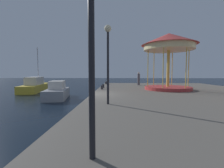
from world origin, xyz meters
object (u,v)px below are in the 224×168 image
at_px(motorboat_grey, 57,92).
at_px(carousel, 169,47).
at_px(bollard_center, 102,87).
at_px(bollard_south, 103,86).
at_px(bollard_north, 106,83).
at_px(sailboat_yellow, 36,86).
at_px(person_mid_promenade, 139,79).
at_px(lamp_post_mid_promenade, 108,50).

bearing_deg(motorboat_grey, carousel, 4.14).
height_order(carousel, bollard_center, carousel).
bearing_deg(bollard_center, carousel, 0.14).
height_order(bollard_south, bollard_north, same).
xyz_separation_m(sailboat_yellow, carousel, (15.82, -4.90, 4.17)).
bearing_deg(carousel, bollard_north, 133.28).
bearing_deg(bollard_north, person_mid_promenade, -19.54).
xyz_separation_m(bollard_center, person_mid_promenade, (4.38, 5.40, 0.62)).
xyz_separation_m(motorboat_grey, bollard_center, (4.22, 0.76, 0.38)).
distance_m(sailboat_yellow, bollard_south, 9.88).
bearing_deg(sailboat_yellow, bollard_center, -27.76).
relative_size(bollard_south, bollard_north, 1.00).
bearing_deg(bollard_center, lamp_post_mid_promenade, -81.90).
bearing_deg(motorboat_grey, bollard_center, 10.19).
height_order(lamp_post_mid_promenade, person_mid_promenade, lamp_post_mid_promenade).
height_order(carousel, lamp_post_mid_promenade, carousel).
distance_m(lamp_post_mid_promenade, bollard_north, 14.49).
xyz_separation_m(motorboat_grey, person_mid_promenade, (8.60, 6.16, 0.99)).
relative_size(sailboat_yellow, motorboat_grey, 1.72).
relative_size(sailboat_yellow, bollard_north, 19.07).
height_order(lamp_post_mid_promenade, bollard_north, lamp_post_mid_promenade).
bearing_deg(lamp_post_mid_promenade, carousel, 53.01).
xyz_separation_m(motorboat_grey, lamp_post_mid_promenade, (5.25, -6.46, 2.98)).
bearing_deg(sailboat_yellow, person_mid_promenade, 2.03).
xyz_separation_m(bollard_south, person_mid_promenade, (4.40, 3.73, 0.62)).
bearing_deg(lamp_post_mid_promenade, sailboat_yellow, 130.51).
height_order(lamp_post_mid_promenade, bollard_center, lamp_post_mid_promenade).
bearing_deg(bollard_south, bollard_north, 90.83).
relative_size(carousel, bollard_center, 13.57).
xyz_separation_m(motorboat_grey, bollard_south, (4.21, 2.43, 0.38)).
height_order(carousel, person_mid_promenade, carousel).
relative_size(lamp_post_mid_promenade, bollard_south, 10.19).
relative_size(lamp_post_mid_promenade, bollard_north, 10.19).
bearing_deg(carousel, motorboat_grey, -175.86).
bearing_deg(carousel, sailboat_yellow, 162.79).
relative_size(motorboat_grey, lamp_post_mid_promenade, 1.09).
bearing_deg(bollard_north, motorboat_grey, -118.06).
distance_m(lamp_post_mid_promenade, person_mid_promenade, 13.21).
xyz_separation_m(carousel, person_mid_promenade, (-2.10, 5.39, -3.26)).
distance_m(lamp_post_mid_promenade, bollard_south, 9.33).
height_order(lamp_post_mid_promenade, bollard_south, lamp_post_mid_promenade).
bearing_deg(bollard_south, sailboat_yellow, 160.83).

